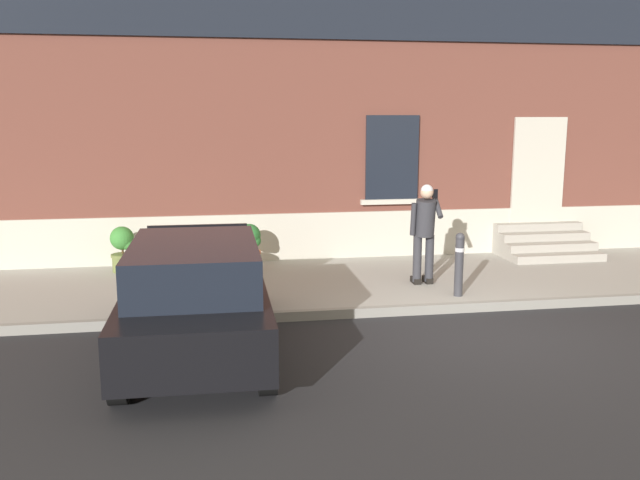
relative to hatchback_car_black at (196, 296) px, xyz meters
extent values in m
plane|color=#232326|center=(3.87, 0.31, -0.79)|extent=(80.00, 80.00, 0.00)
cube|color=#99968E|center=(3.87, 3.11, -0.71)|extent=(24.00, 3.60, 0.15)
cube|color=gray|center=(3.87, 1.25, -0.71)|extent=(24.00, 0.12, 0.15)
cube|color=brown|center=(3.87, 5.61, 2.96)|extent=(24.00, 1.40, 7.50)
cube|color=#BCB7A8|center=(3.87, 4.89, -0.24)|extent=(24.00, 0.08, 1.10)
cube|color=black|center=(7.11, 4.88, 1.05)|extent=(1.00, 0.08, 2.10)
cube|color=#BCB7A8|center=(7.11, 4.86, 1.10)|extent=(1.16, 0.06, 2.24)
cube|color=black|center=(3.91, 4.88, 1.41)|extent=(1.10, 0.06, 1.70)
cube|color=#BCB7A8|center=(3.91, 4.85, 0.51)|extent=(1.30, 0.12, 0.10)
cube|color=black|center=(3.87, 4.88, 4.41)|extent=(16.80, 0.06, 1.40)
cube|color=#9E998E|center=(7.11, 3.79, -0.56)|extent=(1.92, 0.32, 0.16)
cube|color=#9E998E|center=(7.11, 4.11, -0.48)|extent=(1.92, 0.32, 0.32)
cube|color=#9E998E|center=(7.11, 4.43, -0.40)|extent=(1.92, 0.32, 0.48)
cube|color=#9E998E|center=(7.11, 4.75, -0.32)|extent=(1.92, 0.32, 0.64)
cube|color=black|center=(0.00, 0.02, -0.17)|extent=(1.80, 4.02, 0.64)
cube|color=black|center=(0.00, -0.13, 0.43)|extent=(1.57, 2.42, 0.56)
cube|color=black|center=(0.02, 2.04, -0.39)|extent=(1.66, 0.12, 0.20)
cube|color=yellow|center=(0.02, 2.04, -0.21)|extent=(0.52, 0.03, 0.12)
cube|color=#B21414|center=(-0.73, 2.04, 0.05)|extent=(0.16, 0.04, 0.18)
cube|color=#B21414|center=(0.78, 2.02, 0.05)|extent=(0.16, 0.04, 0.18)
cube|color=black|center=(0.02, 1.77, 0.33)|extent=(1.49, 0.08, 0.60)
cylinder|color=black|center=(-0.81, -1.37, -0.49)|extent=(0.21, 0.60, 0.60)
cylinder|color=black|center=(0.78, -1.39, -0.49)|extent=(0.21, 0.60, 0.60)
cylinder|color=black|center=(-0.78, 1.43, -0.49)|extent=(0.21, 0.60, 0.60)
cylinder|color=black|center=(0.81, 1.41, -0.49)|extent=(0.21, 0.60, 0.60)
cylinder|color=#333338|center=(4.17, 1.66, -0.16)|extent=(0.14, 0.14, 0.95)
sphere|color=#333338|center=(4.17, 1.66, 0.33)|extent=(0.15, 0.15, 0.15)
cylinder|color=silver|center=(4.17, 1.66, 0.13)|extent=(0.15, 0.15, 0.06)
cylinder|color=#2D2D33|center=(3.74, 2.52, -0.19)|extent=(0.15, 0.15, 0.82)
cube|color=black|center=(3.74, 2.58, -0.59)|extent=(0.12, 0.28, 0.10)
cylinder|color=#2D2D33|center=(3.96, 2.52, -0.19)|extent=(0.15, 0.15, 0.82)
cube|color=black|center=(3.96, 2.58, -0.59)|extent=(0.12, 0.28, 0.10)
cylinder|color=#2D2D33|center=(3.85, 2.49, 0.53)|extent=(0.34, 0.41, 0.66)
sphere|color=tan|center=(3.85, 2.43, 0.98)|extent=(0.22, 0.22, 0.22)
sphere|color=silver|center=(3.85, 2.43, 1.01)|extent=(0.21, 0.21, 0.21)
cylinder|color=#2D2D33|center=(3.63, 2.46, 0.52)|extent=(0.09, 0.15, 0.57)
cylinder|color=#2D2D33|center=(4.05, 2.46, 0.74)|extent=(0.09, 0.43, 0.40)
cube|color=black|center=(4.00, 2.41, 0.96)|extent=(0.07, 0.02, 0.15)
cylinder|color=#606B38|center=(-1.42, 4.34, -0.47)|extent=(0.40, 0.40, 0.34)
cylinder|color=#606B38|center=(-1.42, 4.34, -0.33)|extent=(0.44, 0.44, 0.05)
cylinder|color=#47331E|center=(-1.42, 4.34, -0.18)|extent=(0.04, 0.04, 0.24)
sphere|color=#387F33|center=(-1.42, 4.34, 0.00)|extent=(0.44, 0.44, 0.44)
sphere|color=#387F33|center=(-1.32, 4.29, -0.10)|extent=(0.24, 0.24, 0.24)
cylinder|color=#B25B38|center=(0.94, 4.25, -0.47)|extent=(0.40, 0.40, 0.34)
cylinder|color=#B25B38|center=(0.94, 4.25, -0.33)|extent=(0.44, 0.44, 0.05)
cylinder|color=#47331E|center=(0.94, 4.25, -0.18)|extent=(0.04, 0.04, 0.24)
sphere|color=#286B2D|center=(0.94, 4.25, 0.00)|extent=(0.44, 0.44, 0.44)
sphere|color=#286B2D|center=(1.04, 4.20, -0.10)|extent=(0.24, 0.24, 0.24)
camera|label=1|loc=(0.20, -8.42, 2.27)|focal=37.67mm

